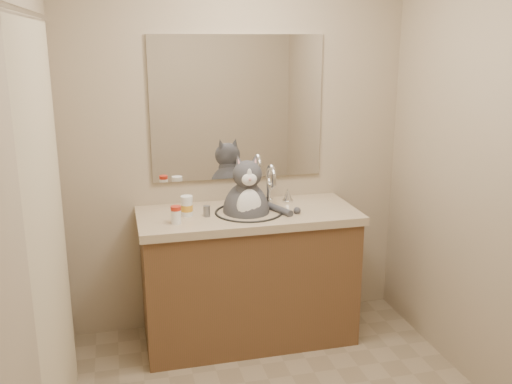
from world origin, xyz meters
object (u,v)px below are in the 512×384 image
cat (247,208)px  grey_canister (207,211)px  pill_bottle_redcap (176,215)px  pill_bottle_orange (187,206)px

cat → grey_canister: (-0.25, -0.02, 0.01)m
pill_bottle_redcap → pill_bottle_orange: (0.08, 0.13, 0.01)m
pill_bottle_orange → grey_canister: bearing=-20.2°
pill_bottle_redcap → pill_bottle_orange: size_ratio=0.84×
pill_bottle_orange → grey_canister: (0.11, -0.04, -0.03)m
cat → pill_bottle_redcap: 0.46m
pill_bottle_redcap → pill_bottle_orange: 0.15m
cat → pill_bottle_redcap: (-0.44, -0.12, 0.03)m
pill_bottle_redcap → grey_canister: size_ratio=1.59×
pill_bottle_orange → cat: bearing=-2.6°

